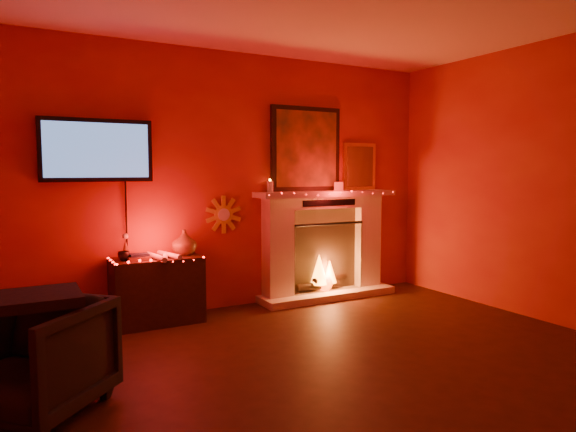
% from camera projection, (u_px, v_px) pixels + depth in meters
% --- Properties ---
extents(room, '(5.00, 5.00, 5.00)m').
position_uv_depth(room, '(375.00, 189.00, 3.23)').
color(room, black).
rests_on(room, ground).
extents(floor, '(5.00, 5.00, 0.00)m').
position_uv_depth(floor, '(372.00, 395.00, 3.35)').
color(floor, black).
rests_on(floor, ground).
extents(fireplace, '(1.72, 0.40, 2.18)m').
position_uv_depth(fireplace, '(323.00, 235.00, 5.92)').
color(fireplace, beige).
rests_on(fireplace, floor).
extents(tv, '(1.00, 0.07, 1.24)m').
position_uv_depth(tv, '(97.00, 151.00, 4.73)').
color(tv, black).
rests_on(tv, room).
extents(sunburst_clock, '(0.40, 0.03, 0.40)m').
position_uv_depth(sunburst_clock, '(224.00, 215.00, 5.41)').
color(sunburst_clock, gold).
rests_on(sunburst_clock, room).
extents(console_table, '(0.84, 0.54, 0.89)m').
position_uv_depth(console_table, '(158.00, 286.00, 4.91)').
color(console_table, black).
rests_on(console_table, floor).
extents(armchair, '(1.05, 1.05, 0.69)m').
position_uv_depth(armchair, '(33.00, 358.00, 3.07)').
color(armchair, black).
rests_on(armchair, floor).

